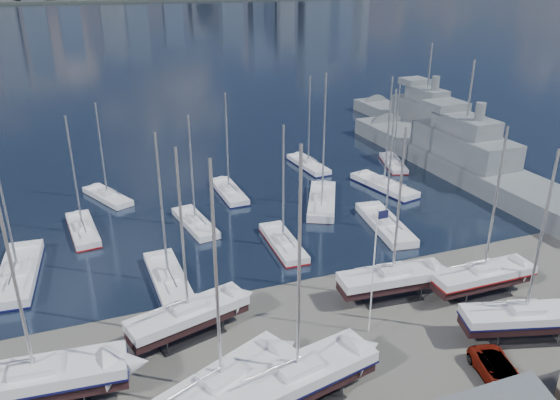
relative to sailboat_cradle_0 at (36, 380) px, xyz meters
name	(u,v)px	position (x,y,z in m)	size (l,w,h in m)	color
ground	(357,338)	(24.45, -0.98, -2.25)	(1400.00, 1400.00, 0.00)	#605E59
water	(102,24)	(24.45, 309.02, -2.40)	(1400.00, 600.00, 0.40)	#182137
far_shore	(84,0)	(24.45, 569.02, -1.15)	(1400.00, 80.00, 2.20)	#2D332D
sailboat_cradle_0	(36,380)	(0.00, 0.00, 0.00)	(12.50, 4.44, 19.52)	#2D2D33
sailboat_cradle_1	(222,387)	(11.80, -5.18, -0.05)	(11.91, 7.80, 18.56)	#2D2D33
sailboat_cradle_2	(188,315)	(11.43, 4.05, -0.15)	(10.58, 5.49, 16.58)	#2D2D33
sailboat_cradle_3	(297,378)	(16.93, -6.18, -0.02)	(12.44, 5.76, 19.14)	#2D2D33
sailboat_cradle_4	(392,278)	(30.23, 3.27, -0.16)	(10.27, 3.60, 16.42)	#2D2D33
sailboat_cradle_5	(524,318)	(37.08, -5.88, -0.16)	(10.63, 5.58, 16.51)	#2D2D33
sailboat_cradle_6	(483,276)	(38.39, 0.71, -0.16)	(10.18, 2.92, 16.39)	#2D2D33
sailboat_moored_0	(19,275)	(-2.51, 19.30, -1.94)	(4.39, 12.65, 18.58)	black
sailboat_moored_1	(83,231)	(3.82, 27.65, -1.95)	(3.71, 10.00, 14.62)	black
sailboat_moored_2	(108,197)	(7.29, 37.23, -1.93)	(6.10, 9.29, 13.68)	black
sailboat_moored_3	(168,280)	(11.23, 13.20, -1.95)	(3.41, 10.80, 15.98)	black
sailboat_moored_4	(195,224)	(16.47, 24.90, -1.93)	(4.03, 9.71, 14.23)	black
sailboat_moored_5	(229,193)	(22.94, 33.14, -1.95)	(3.01, 9.87, 14.65)	black
sailboat_moored_6	(283,244)	(24.46, 16.36, -1.95)	(3.02, 9.80, 14.54)	black
sailboat_moored_7	(322,203)	(33.33, 25.43, -1.93)	(8.26, 12.09, 17.90)	black
sailboat_moored_8	(308,166)	(37.51, 39.66, -1.95)	(3.55, 10.08, 14.78)	black
sailboat_moored_9	(385,226)	(37.44, 16.48, -1.93)	(4.68, 11.81, 17.35)	black
sailboat_moored_10	(384,187)	(43.84, 27.60, -1.95)	(5.42, 11.40, 16.43)	black
sailboat_moored_11	(393,164)	(50.29, 35.68, -1.95)	(5.05, 9.28, 13.37)	black
naval_ship_east	(460,162)	(57.95, 29.39, -0.59)	(9.12, 50.53, 18.53)	slate
naval_ship_west	(424,123)	(66.00, 50.77, -0.59)	(8.09, 41.81, 17.74)	slate
car_c	(499,372)	(31.88, -9.29, -1.44)	(2.70, 5.85, 1.62)	gray
flagpole	(375,264)	(25.84, -0.61, 4.28)	(1.01, 0.12, 11.41)	white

